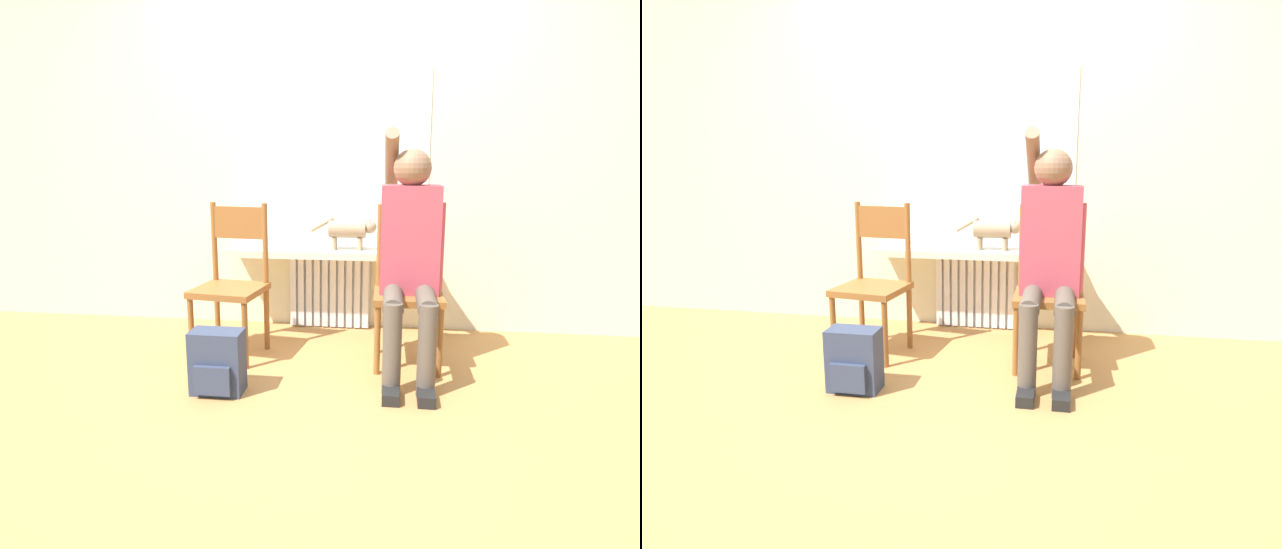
% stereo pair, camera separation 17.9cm
% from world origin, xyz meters
% --- Properties ---
extents(ground_plane, '(12.00, 12.00, 0.00)m').
position_xyz_m(ground_plane, '(0.00, 0.00, 0.00)').
color(ground_plane, '#B27F47').
extents(wall_with_window, '(7.00, 0.06, 2.70)m').
position_xyz_m(wall_with_window, '(0.00, 1.23, 1.35)').
color(wall_with_window, beige).
rests_on(wall_with_window, ground_plane).
extents(radiator, '(0.59, 0.08, 0.55)m').
position_xyz_m(radiator, '(0.00, 1.15, 0.28)').
color(radiator, white).
rests_on(radiator, ground_plane).
extents(windowsill, '(1.43, 0.30, 0.05)m').
position_xyz_m(windowsill, '(0.00, 1.05, 0.58)').
color(windowsill, beige).
rests_on(windowsill, radiator).
extents(window_glass, '(1.37, 0.01, 1.24)m').
position_xyz_m(window_glass, '(0.00, 1.19, 1.22)').
color(window_glass, white).
rests_on(window_glass, windowsill).
extents(chair_left, '(0.45, 0.45, 0.95)m').
position_xyz_m(chair_left, '(-0.54, 0.51, 0.48)').
color(chair_left, brown).
rests_on(chair_left, ground_plane).
extents(chair_right, '(0.41, 0.41, 0.95)m').
position_xyz_m(chair_right, '(0.55, 0.51, 0.48)').
color(chair_right, brown).
rests_on(chair_right, ground_plane).
extents(person, '(0.36, 1.01, 1.40)m').
position_xyz_m(person, '(0.55, 0.39, 0.71)').
color(person, brown).
rests_on(person, ground_plane).
extents(cat, '(0.46, 0.12, 0.23)m').
position_xyz_m(cat, '(0.16, 1.04, 0.74)').
color(cat, '#9E896B').
rests_on(cat, windowsill).
extents(backpack, '(0.27, 0.19, 0.34)m').
position_xyz_m(backpack, '(-0.46, -0.08, 0.17)').
color(backpack, '#333D56').
rests_on(backpack, ground_plane).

